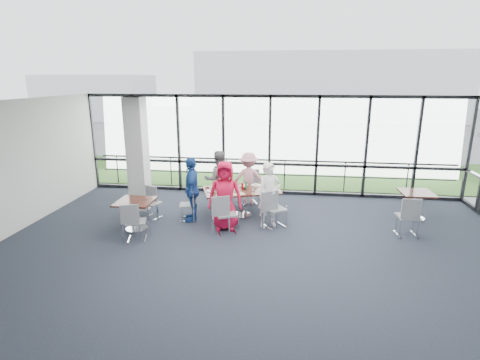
# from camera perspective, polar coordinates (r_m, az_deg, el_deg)

# --- Properties ---
(floor) EXTENTS (12.00, 10.00, 0.02)m
(floor) POSITION_cam_1_polar(r_m,az_deg,el_deg) (7.82, 2.24, -12.91)
(floor) COLOR #222633
(floor) RESTS_ON ground
(ceiling) EXTENTS (12.00, 10.00, 0.04)m
(ceiling) POSITION_cam_1_polar(r_m,az_deg,el_deg) (6.92, 2.51, 11.25)
(ceiling) COLOR white
(ceiling) RESTS_ON ground
(curtain_wall_back) EXTENTS (12.00, 0.10, 3.20)m
(curtain_wall_back) POSITION_cam_1_polar(r_m,az_deg,el_deg) (12.07, 4.53, 5.26)
(curtain_wall_back) COLOR white
(curtain_wall_back) RESTS_ON ground
(structural_column) EXTENTS (0.50, 0.50, 3.20)m
(structural_column) POSITION_cam_1_polar(r_m,az_deg,el_deg) (10.93, -15.31, 3.72)
(structural_column) COLOR silver
(structural_column) RESTS_ON ground
(apron) EXTENTS (80.00, 70.00, 0.02)m
(apron) POSITION_cam_1_polar(r_m,az_deg,el_deg) (17.28, 5.32, 2.80)
(apron) COLOR slate
(apron) RESTS_ON ground
(grass_strip) EXTENTS (80.00, 5.00, 0.01)m
(grass_strip) POSITION_cam_1_polar(r_m,az_deg,el_deg) (15.33, 5.02, 1.32)
(grass_strip) COLOR #375724
(grass_strip) RESTS_ON ground
(hangar_main) EXTENTS (24.00, 10.00, 6.00)m
(hangar_main) POSITION_cam_1_polar(r_m,az_deg,el_deg) (39.03, 12.86, 13.85)
(hangar_main) COLOR silver
(hangar_main) RESTS_ON ground
(hangar_aux) EXTENTS (10.00, 6.00, 4.00)m
(hangar_aux) POSITION_cam_1_polar(r_m,az_deg,el_deg) (39.56, -21.03, 11.80)
(hangar_aux) COLOR silver
(hangar_aux) RESTS_ON ground
(guard_rail) EXTENTS (12.00, 0.06, 0.06)m
(guard_rail) POSITION_cam_1_polar(r_m,az_deg,el_deg) (12.89, 4.58, 0.89)
(guard_rail) COLOR #2D2D33
(guard_rail) RESTS_ON ground
(main_table) EXTENTS (2.26, 1.70, 0.75)m
(main_table) POSITION_cam_1_polar(r_m,az_deg,el_deg) (10.23, 0.22, -2.09)
(main_table) COLOR #33110E
(main_table) RESTS_ON ground
(side_table_left) EXTENTS (0.88, 0.88, 0.75)m
(side_table_left) POSITION_cam_1_polar(r_m,az_deg,el_deg) (9.66, -15.68, -3.71)
(side_table_left) COLOR #33110E
(side_table_left) RESTS_ON ground
(side_table_right) EXTENTS (0.85, 0.85, 0.75)m
(side_table_right) POSITION_cam_1_polar(r_m,az_deg,el_deg) (11.06, 25.27, -2.29)
(side_table_right) COLOR #33110E
(side_table_right) RESTS_ON ground
(diner_near_left) EXTENTS (0.89, 0.62, 1.74)m
(diner_near_left) POSITION_cam_1_polar(r_m,az_deg,el_deg) (9.29, -2.29, -2.39)
(diner_near_left) COLOR red
(diner_near_left) RESTS_ON ground
(diner_near_right) EXTENTS (0.75, 0.70, 1.68)m
(diner_near_right) POSITION_cam_1_polar(r_m,az_deg,el_deg) (9.44, 4.48, -2.33)
(diner_near_right) COLOR white
(diner_near_right) RESTS_ON ground
(diner_far_left) EXTENTS (0.94, 0.74, 1.69)m
(diner_far_left) POSITION_cam_1_polar(r_m,az_deg,el_deg) (10.86, -3.31, 0.08)
(diner_far_left) COLOR slate
(diner_far_left) RESTS_ON ground
(diner_far_right) EXTENTS (1.06, 0.61, 1.58)m
(diner_far_right) POSITION_cam_1_polar(r_m,az_deg,el_deg) (11.15, 1.32, 0.21)
(diner_far_right) COLOR pink
(diner_far_right) RESTS_ON ground
(diner_end) EXTENTS (0.73, 1.09, 1.72)m
(diner_end) POSITION_cam_1_polar(r_m,az_deg,el_deg) (9.92, -7.34, -1.41)
(diner_end) COLOR #1F4591
(diner_end) RESTS_ON ground
(chair_main_nl) EXTENTS (0.62, 0.62, 0.96)m
(chair_main_nl) POSITION_cam_1_polar(r_m,az_deg,el_deg) (9.17, -2.16, -5.21)
(chair_main_nl) COLOR gray
(chair_main_nl) RESTS_ON ground
(chair_main_nr) EXTENTS (0.66, 0.66, 0.97)m
(chair_main_nr) POSITION_cam_1_polar(r_m,az_deg,el_deg) (9.55, 5.36, -4.39)
(chair_main_nr) COLOR gray
(chair_main_nr) RESTS_ON ground
(chair_main_fl) EXTENTS (0.52, 0.52, 0.88)m
(chair_main_fl) POSITION_cam_1_polar(r_m,az_deg,el_deg) (11.19, -3.26, -1.62)
(chair_main_fl) COLOR gray
(chair_main_fl) RESTS_ON ground
(chair_main_fr) EXTENTS (0.62, 0.62, 0.98)m
(chair_main_fr) POSITION_cam_1_polar(r_m,az_deg,el_deg) (11.30, 1.29, -1.18)
(chair_main_fr) COLOR gray
(chair_main_fr) RESTS_ON ground
(chair_main_end) EXTENTS (0.49, 0.49, 0.83)m
(chair_main_end) POSITION_cam_1_polar(r_m,az_deg,el_deg) (10.11, -8.00, -3.75)
(chair_main_end) COLOR gray
(chair_main_end) RESTS_ON ground
(chair_spare_la) EXTENTS (0.54, 0.54, 0.90)m
(chair_spare_la) POSITION_cam_1_polar(r_m,az_deg,el_deg) (9.10, -15.56, -6.13)
(chair_spare_la) COLOR gray
(chair_spare_la) RESTS_ON ground
(chair_spare_lb) EXTENTS (0.52, 0.52, 0.83)m
(chair_spare_lb) POSITION_cam_1_polar(r_m,az_deg,el_deg) (10.41, -13.26, -3.48)
(chair_spare_lb) COLOR gray
(chair_spare_lb) RESTS_ON ground
(chair_spare_r) EXTENTS (0.51, 0.51, 0.97)m
(chair_spare_r) POSITION_cam_1_polar(r_m,az_deg,el_deg) (9.84, 24.22, -5.11)
(chair_spare_r) COLOR gray
(chair_spare_r) RESTS_ON ground
(plate_nl) EXTENTS (0.26, 0.26, 0.01)m
(plate_nl) POSITION_cam_1_polar(r_m,az_deg,el_deg) (9.73, -2.18, -2.25)
(plate_nl) COLOR white
(plate_nl) RESTS_ON main_table
(plate_nr) EXTENTS (0.25, 0.25, 0.01)m
(plate_nr) POSITION_cam_1_polar(r_m,az_deg,el_deg) (10.00, 4.12, -1.79)
(plate_nr) COLOR white
(plate_nr) RESTS_ON main_table
(plate_fl) EXTENTS (0.28, 0.28, 0.01)m
(plate_fl) POSITION_cam_1_polar(r_m,az_deg,el_deg) (10.46, -2.78, -1.00)
(plate_fl) COLOR white
(plate_fl) RESTS_ON main_table
(plate_fr) EXTENTS (0.28, 0.28, 0.01)m
(plate_fr) POSITION_cam_1_polar(r_m,az_deg,el_deg) (10.61, 2.43, -0.77)
(plate_fr) COLOR white
(plate_fr) RESTS_ON main_table
(plate_end) EXTENTS (0.27, 0.27, 0.01)m
(plate_end) POSITION_cam_1_polar(r_m,az_deg,el_deg) (10.09, -4.47, -1.64)
(plate_end) COLOR white
(plate_end) RESTS_ON main_table
(tumbler_a) EXTENTS (0.07, 0.07, 0.14)m
(tumbler_a) POSITION_cam_1_polar(r_m,az_deg,el_deg) (9.92, -0.66, -1.52)
(tumbler_a) COLOR white
(tumbler_a) RESTS_ON main_table
(tumbler_b) EXTENTS (0.07, 0.07, 0.15)m
(tumbler_b) POSITION_cam_1_polar(r_m,az_deg,el_deg) (9.99, 2.06, -1.39)
(tumbler_b) COLOR white
(tumbler_b) RESTS_ON main_table
(tumbler_c) EXTENTS (0.06, 0.06, 0.13)m
(tumbler_c) POSITION_cam_1_polar(r_m,az_deg,el_deg) (10.44, 0.13, -0.70)
(tumbler_c) COLOR white
(tumbler_c) RESTS_ON main_table
(tumbler_d) EXTENTS (0.07, 0.07, 0.13)m
(tumbler_d) POSITION_cam_1_polar(r_m,az_deg,el_deg) (9.87, -3.72, -1.67)
(tumbler_d) COLOR white
(tumbler_d) RESTS_ON main_table
(menu_a) EXTENTS (0.37, 0.35, 0.00)m
(menu_a) POSITION_cam_1_polar(r_m,az_deg,el_deg) (9.80, -0.14, -2.16)
(menu_a) COLOR silver
(menu_a) RESTS_ON main_table
(menu_b) EXTENTS (0.34, 0.30, 0.00)m
(menu_b) POSITION_cam_1_polar(r_m,az_deg,el_deg) (10.14, 5.50, -1.62)
(menu_b) COLOR silver
(menu_b) RESTS_ON main_table
(menu_c) EXTENTS (0.33, 0.38, 0.00)m
(menu_c) POSITION_cam_1_polar(r_m,az_deg,el_deg) (10.61, 0.40, -0.79)
(menu_c) COLOR silver
(menu_c) RESTS_ON main_table
(condiment_caddy) EXTENTS (0.10, 0.07, 0.04)m
(condiment_caddy) POSITION_cam_1_polar(r_m,az_deg,el_deg) (10.23, 0.49, -1.29)
(condiment_caddy) COLOR black
(condiment_caddy) RESTS_ON main_table
(ketchup_bottle) EXTENTS (0.06, 0.06, 0.18)m
(ketchup_bottle) POSITION_cam_1_polar(r_m,az_deg,el_deg) (10.18, 0.37, -0.96)
(ketchup_bottle) COLOR #9B0005
(ketchup_bottle) RESTS_ON main_table
(green_bottle) EXTENTS (0.05, 0.05, 0.20)m
(green_bottle) POSITION_cam_1_polar(r_m,az_deg,el_deg) (10.22, 0.92, -0.84)
(green_bottle) COLOR #1B7433
(green_bottle) RESTS_ON main_table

